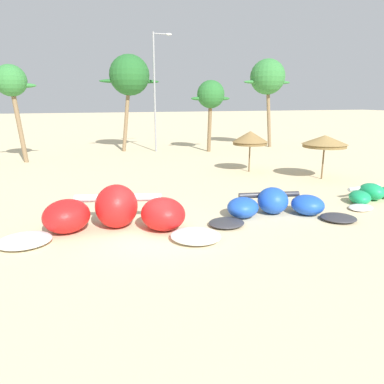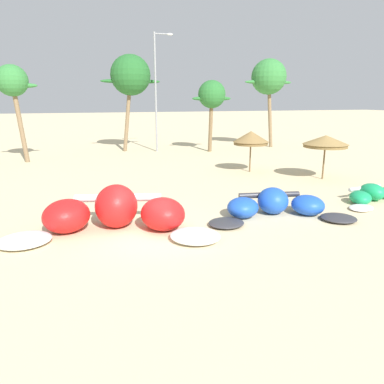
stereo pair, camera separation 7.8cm
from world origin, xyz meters
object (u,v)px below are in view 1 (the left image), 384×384
palm_right_of_gap (268,78)px  palm_center_right (211,95)px  palm_center_left (129,76)px  lamppost_west_center (156,88)px  palm_left_of_gap (11,83)px  kite_left_of_center (115,214)px  kite_center (275,206)px  kite_right_of_center (376,195)px  beach_umbrella_near_van (250,138)px  beach_umbrella_middle (325,141)px

palm_right_of_gap → palm_center_right: bearing=-168.9°
palm_center_left → lamppost_west_center: bearing=-28.3°
palm_left_of_gap → palm_center_left: 10.64m
kite_left_of_center → kite_center: kite_left_of_center is taller
palm_left_of_gap → kite_center: bearing=-56.2°
palm_center_right → lamppost_west_center: size_ratio=0.62×
kite_right_of_center → palm_center_left: palm_center_left is taller
kite_left_of_center → palm_center_right: bearing=59.8°
beach_umbrella_near_van → lamppost_west_center: lamppost_west_center is taller
palm_center_left → palm_center_right: bearing=-21.6°
beach_umbrella_near_van → palm_center_right: size_ratio=0.42×
kite_left_of_center → palm_center_right: 23.19m
palm_left_of_gap → palm_center_right: bearing=4.0°
palm_center_left → palm_right_of_gap: (13.97, -1.53, -0.01)m
kite_left_of_center → beach_umbrella_near_van: beach_umbrella_near_van is taller
kite_left_of_center → palm_center_left: palm_center_left is taller
kite_center → palm_center_right: 20.98m
beach_umbrella_near_van → palm_center_left: size_ratio=0.31×
kite_center → beach_umbrella_near_van: size_ratio=2.31×
kite_right_of_center → palm_left_of_gap: bearing=135.6°
kite_right_of_center → beach_umbrella_near_van: bearing=106.3°
kite_center → kite_right_of_center: bearing=4.8°
palm_right_of_gap → kite_left_of_center: bearing=-131.0°
kite_center → beach_umbrella_middle: bearing=40.2°
beach_umbrella_middle → palm_left_of_gap: size_ratio=0.37×
lamppost_west_center → palm_center_right: bearing=-18.2°
lamppost_west_center → palm_center_left: bearing=151.7°
kite_center → beach_umbrella_near_van: 10.23m
palm_center_left → kite_center: bearing=-83.2°
beach_umbrella_middle → palm_center_right: palm_center_right is taller
palm_center_left → lamppost_west_center: size_ratio=0.83×
kite_left_of_center → beach_umbrella_near_van: 13.96m
kite_left_of_center → palm_right_of_gap: palm_right_of_gap is taller
palm_right_of_gap → kite_center: bearing=-117.9°
beach_umbrella_middle → lamppost_west_center: 17.73m
kite_left_of_center → beach_umbrella_middle: (13.79, 5.50, 1.77)m
beach_umbrella_near_van → beach_umbrella_middle: size_ratio=1.01×
beach_umbrella_near_van → beach_umbrella_middle: bearing=-47.0°
kite_center → beach_umbrella_middle: beach_umbrella_middle is taller
kite_right_of_center → palm_center_left: (-8.81, 22.25, 6.83)m
kite_left_of_center → palm_center_right: (11.44, 19.62, 4.68)m
palm_right_of_gap → kite_right_of_center: bearing=-104.0°
kite_left_of_center → beach_umbrella_middle: bearing=21.8°
kite_left_of_center → kite_center: 6.95m
kite_right_of_center → beach_umbrella_middle: (0.77, 5.28, 2.11)m
palm_center_left → beach_umbrella_middle: bearing=-60.6°
palm_center_left → palm_center_right: 7.98m
beach_umbrella_near_van → palm_left_of_gap: 18.89m
kite_center → palm_center_right: (4.50, 19.91, 4.88)m
kite_center → kite_right_of_center: size_ratio=1.26×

